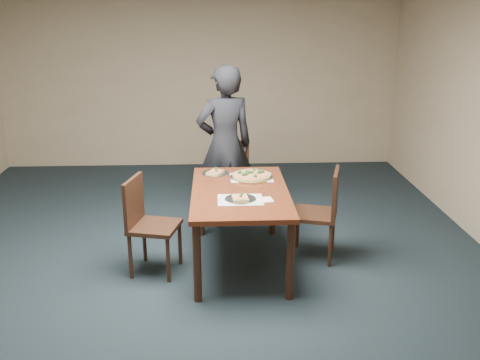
{
  "coord_description": "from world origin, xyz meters",
  "views": [
    {
      "loc": [
        0.23,
        -4.18,
        2.38
      ],
      "look_at": [
        0.45,
        0.54,
        0.85
      ],
      "focal_mm": 40.0,
      "sensor_mm": 36.0,
      "label": 1
    }
  ],
  "objects_px": {
    "pizza_pan": "(251,175)",
    "slice_plate_far": "(215,173)",
    "chair_far": "(232,176)",
    "diner": "(225,145)",
    "chair_right": "(323,209)",
    "chair_left": "(146,220)",
    "dining_table": "(240,199)",
    "slice_plate_near": "(240,198)"
  },
  "relations": [
    {
      "from": "pizza_pan",
      "to": "slice_plate_far",
      "type": "height_order",
      "value": "pizza_pan"
    },
    {
      "from": "slice_plate_far",
      "to": "pizza_pan",
      "type": "bearing_deg",
      "value": -22.54
    },
    {
      "from": "chair_far",
      "to": "diner",
      "type": "bearing_deg",
      "value": -157.44
    },
    {
      "from": "pizza_pan",
      "to": "chair_right",
      "type": "bearing_deg",
      "value": -23.61
    },
    {
      "from": "chair_left",
      "to": "slice_plate_far",
      "type": "distance_m",
      "value": 0.94
    },
    {
      "from": "dining_table",
      "to": "slice_plate_far",
      "type": "height_order",
      "value": "slice_plate_far"
    },
    {
      "from": "chair_far",
      "to": "chair_left",
      "type": "relative_size",
      "value": 1.0
    },
    {
      "from": "dining_table",
      "to": "chair_left",
      "type": "distance_m",
      "value": 0.89
    },
    {
      "from": "chair_right",
      "to": "pizza_pan",
      "type": "bearing_deg",
      "value": -97.55
    },
    {
      "from": "chair_right",
      "to": "pizza_pan",
      "type": "xyz_separation_m",
      "value": [
        -0.68,
        0.3,
        0.26
      ]
    },
    {
      "from": "diner",
      "to": "slice_plate_near",
      "type": "relative_size",
      "value": 6.42
    },
    {
      "from": "chair_right",
      "to": "diner",
      "type": "height_order",
      "value": "diner"
    },
    {
      "from": "chair_right",
      "to": "slice_plate_near",
      "type": "relative_size",
      "value": 3.25
    },
    {
      "from": "chair_left",
      "to": "slice_plate_near",
      "type": "relative_size",
      "value": 3.25
    },
    {
      "from": "pizza_pan",
      "to": "chair_far",
      "type": "bearing_deg",
      "value": 102.19
    },
    {
      "from": "pizza_pan",
      "to": "slice_plate_far",
      "type": "distance_m",
      "value": 0.39
    },
    {
      "from": "chair_left",
      "to": "pizza_pan",
      "type": "relative_size",
      "value": 2.14
    },
    {
      "from": "chair_right",
      "to": "slice_plate_far",
      "type": "xyz_separation_m",
      "value": [
        -1.04,
        0.45,
        0.25
      ]
    },
    {
      "from": "dining_table",
      "to": "chair_far",
      "type": "xyz_separation_m",
      "value": [
        -0.04,
        1.17,
        -0.14
      ]
    },
    {
      "from": "diner",
      "to": "slice_plate_far",
      "type": "bearing_deg",
      "value": 63.22
    },
    {
      "from": "chair_far",
      "to": "slice_plate_near",
      "type": "bearing_deg",
      "value": -91.23
    },
    {
      "from": "dining_table",
      "to": "slice_plate_far",
      "type": "distance_m",
      "value": 0.59
    },
    {
      "from": "slice_plate_near",
      "to": "pizza_pan",
      "type": "bearing_deg",
      "value": 77.49
    },
    {
      "from": "diner",
      "to": "slice_plate_near",
      "type": "bearing_deg",
      "value": 78.15
    },
    {
      "from": "dining_table",
      "to": "chair_far",
      "type": "distance_m",
      "value": 1.18
    },
    {
      "from": "chair_right",
      "to": "slice_plate_far",
      "type": "bearing_deg",
      "value": -97.18
    },
    {
      "from": "slice_plate_near",
      "to": "slice_plate_far",
      "type": "relative_size",
      "value": 1.0
    },
    {
      "from": "slice_plate_far",
      "to": "diner",
      "type": "bearing_deg",
      "value": 79.5
    },
    {
      "from": "chair_far",
      "to": "chair_left",
      "type": "bearing_deg",
      "value": -125.38
    },
    {
      "from": "chair_right",
      "to": "slice_plate_far",
      "type": "relative_size",
      "value": 3.25
    },
    {
      "from": "chair_far",
      "to": "slice_plate_far",
      "type": "distance_m",
      "value": 0.71
    },
    {
      "from": "diner",
      "to": "slice_plate_near",
      "type": "xyz_separation_m",
      "value": [
        0.11,
        -1.4,
        -0.14
      ]
    },
    {
      "from": "diner",
      "to": "pizza_pan",
      "type": "height_order",
      "value": "diner"
    },
    {
      "from": "dining_table",
      "to": "slice_plate_near",
      "type": "xyz_separation_m",
      "value": [
        -0.01,
        -0.26,
        0.11
      ]
    },
    {
      "from": "chair_left",
      "to": "chair_far",
      "type": "bearing_deg",
      "value": -19.39
    },
    {
      "from": "chair_right",
      "to": "pizza_pan",
      "type": "distance_m",
      "value": 0.78
    },
    {
      "from": "chair_far",
      "to": "slice_plate_far",
      "type": "height_order",
      "value": "chair_far"
    },
    {
      "from": "diner",
      "to": "slice_plate_far",
      "type": "xyz_separation_m",
      "value": [
        -0.11,
        -0.6,
        -0.14
      ]
    },
    {
      "from": "chair_right",
      "to": "pizza_pan",
      "type": "relative_size",
      "value": 2.14
    },
    {
      "from": "dining_table",
      "to": "chair_right",
      "type": "height_order",
      "value": "chair_right"
    },
    {
      "from": "pizza_pan",
      "to": "slice_plate_near",
      "type": "bearing_deg",
      "value": -102.51
    },
    {
      "from": "chair_right",
      "to": "slice_plate_far",
      "type": "height_order",
      "value": "chair_right"
    }
  ]
}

